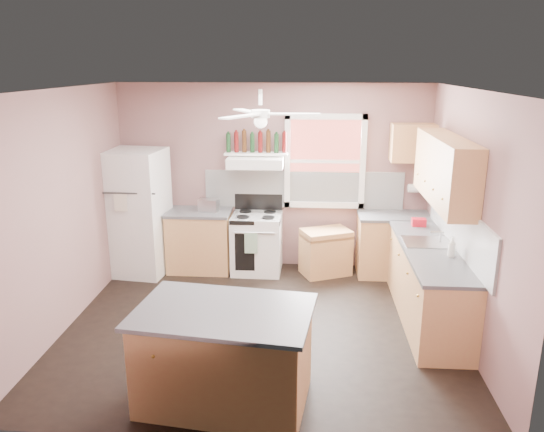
# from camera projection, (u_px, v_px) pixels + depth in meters

# --- Properties ---
(floor) EXTENTS (4.50, 4.50, 0.00)m
(floor) POSITION_uv_depth(u_px,v_px,m) (262.00, 325.00, 6.22)
(floor) COLOR black
(floor) RESTS_ON ground
(ceiling) EXTENTS (4.50, 4.50, 0.00)m
(ceiling) POSITION_uv_depth(u_px,v_px,m) (260.00, 89.00, 5.48)
(ceiling) COLOR white
(ceiling) RESTS_ON ground
(wall_back) EXTENTS (4.50, 0.05, 2.70)m
(wall_back) POSITION_uv_depth(u_px,v_px,m) (273.00, 177.00, 7.79)
(wall_back) COLOR #7F5A57
(wall_back) RESTS_ON ground
(wall_right) EXTENTS (0.05, 4.00, 2.70)m
(wall_right) POSITION_uv_depth(u_px,v_px,m) (471.00, 219.00, 5.70)
(wall_right) COLOR #7F5A57
(wall_right) RESTS_ON ground
(wall_left) EXTENTS (0.05, 4.00, 2.70)m
(wall_left) POSITION_uv_depth(u_px,v_px,m) (61.00, 211.00, 6.00)
(wall_left) COLOR #7F5A57
(wall_left) RESTS_ON ground
(backsplash_back) EXTENTS (2.90, 0.03, 0.55)m
(backsplash_back) POSITION_uv_depth(u_px,v_px,m) (304.00, 190.00, 7.77)
(backsplash_back) COLOR white
(backsplash_back) RESTS_ON wall_back
(backsplash_right) EXTENTS (0.03, 2.60, 0.55)m
(backsplash_right) POSITION_uv_depth(u_px,v_px,m) (459.00, 226.00, 6.04)
(backsplash_right) COLOR white
(backsplash_right) RESTS_ON wall_right
(window_view) EXTENTS (1.00, 0.02, 1.20)m
(window_view) POSITION_uv_depth(u_px,v_px,m) (325.00, 161.00, 7.63)
(window_view) COLOR brown
(window_view) RESTS_ON wall_back
(window_frame) EXTENTS (1.16, 0.07, 1.36)m
(window_frame) POSITION_uv_depth(u_px,v_px,m) (325.00, 162.00, 7.61)
(window_frame) COLOR white
(window_frame) RESTS_ON wall_back
(refrigerator) EXTENTS (0.85, 0.83, 1.81)m
(refrigerator) POSITION_uv_depth(u_px,v_px,m) (138.00, 213.00, 7.58)
(refrigerator) COLOR white
(refrigerator) RESTS_ON floor
(base_cabinet_left) EXTENTS (0.90, 0.60, 0.86)m
(base_cabinet_left) POSITION_uv_depth(u_px,v_px,m) (200.00, 242.00, 7.80)
(base_cabinet_left) COLOR #BB7D4E
(base_cabinet_left) RESTS_ON floor
(counter_left) EXTENTS (0.92, 0.62, 0.04)m
(counter_left) POSITION_uv_depth(u_px,v_px,m) (199.00, 212.00, 7.68)
(counter_left) COLOR #47474A
(counter_left) RESTS_ON base_cabinet_left
(toaster) EXTENTS (0.30, 0.21, 0.18)m
(toaster) POSITION_uv_depth(u_px,v_px,m) (209.00, 205.00, 7.64)
(toaster) COLOR silver
(toaster) RESTS_ON counter_left
(stove) EXTENTS (0.72, 0.66, 0.86)m
(stove) POSITION_uv_depth(u_px,v_px,m) (257.00, 243.00, 7.74)
(stove) COLOR white
(stove) RESTS_ON floor
(range_hood) EXTENTS (0.78, 0.50, 0.14)m
(range_hood) POSITION_uv_depth(u_px,v_px,m) (256.00, 162.00, 7.47)
(range_hood) COLOR white
(range_hood) RESTS_ON wall_back
(bottle_shelf) EXTENTS (0.90, 0.26, 0.03)m
(bottle_shelf) POSITION_uv_depth(u_px,v_px,m) (256.00, 154.00, 7.55)
(bottle_shelf) COLOR white
(bottle_shelf) RESTS_ON range_hood
(cart) EXTENTS (0.79, 0.67, 0.67)m
(cart) POSITION_uv_depth(u_px,v_px,m) (326.00, 252.00, 7.66)
(cart) COLOR #BB7D4E
(cart) RESTS_ON floor
(base_cabinet_corner) EXTENTS (1.00, 0.60, 0.86)m
(base_cabinet_corner) POSITION_uv_depth(u_px,v_px,m) (393.00, 246.00, 7.62)
(base_cabinet_corner) COLOR #BB7D4E
(base_cabinet_corner) RESTS_ON floor
(base_cabinet_right) EXTENTS (0.60, 2.20, 0.86)m
(base_cabinet_right) POSITION_uv_depth(u_px,v_px,m) (428.00, 285.00, 6.26)
(base_cabinet_right) COLOR #BB7D4E
(base_cabinet_right) RESTS_ON floor
(counter_corner) EXTENTS (1.02, 0.62, 0.04)m
(counter_corner) POSITION_uv_depth(u_px,v_px,m) (395.00, 216.00, 7.50)
(counter_corner) COLOR #47474A
(counter_corner) RESTS_ON base_cabinet_corner
(counter_right) EXTENTS (0.62, 2.22, 0.04)m
(counter_right) POSITION_uv_depth(u_px,v_px,m) (430.00, 250.00, 6.14)
(counter_right) COLOR #47474A
(counter_right) RESTS_ON base_cabinet_right
(sink) EXTENTS (0.55, 0.45, 0.03)m
(sink) POSITION_uv_depth(u_px,v_px,m) (427.00, 243.00, 6.33)
(sink) COLOR silver
(sink) RESTS_ON counter_right
(faucet) EXTENTS (0.03, 0.03, 0.14)m
(faucet) POSITION_uv_depth(u_px,v_px,m) (441.00, 237.00, 6.30)
(faucet) COLOR silver
(faucet) RESTS_ON sink
(upper_cabinet_right) EXTENTS (0.33, 1.80, 0.76)m
(upper_cabinet_right) POSITION_uv_depth(u_px,v_px,m) (445.00, 170.00, 6.07)
(upper_cabinet_right) COLOR #BB7D4E
(upper_cabinet_right) RESTS_ON wall_right
(upper_cabinet_corner) EXTENTS (0.60, 0.33, 0.52)m
(upper_cabinet_corner) POSITION_uv_depth(u_px,v_px,m) (413.00, 143.00, 7.32)
(upper_cabinet_corner) COLOR #BB7D4E
(upper_cabinet_corner) RESTS_ON wall_back
(paper_towel) EXTENTS (0.26, 0.12, 0.12)m
(paper_towel) POSITION_uv_depth(u_px,v_px,m) (418.00, 188.00, 7.52)
(paper_towel) COLOR white
(paper_towel) RESTS_ON wall_back
(island) EXTENTS (1.55, 1.09, 0.86)m
(island) POSITION_uv_depth(u_px,v_px,m) (225.00, 358.00, 4.73)
(island) COLOR #BB7D4E
(island) RESTS_ON floor
(island_top) EXTENTS (1.65, 1.19, 0.04)m
(island_top) POSITION_uv_depth(u_px,v_px,m) (223.00, 312.00, 4.60)
(island_top) COLOR #47474A
(island_top) RESTS_ON island
(ceiling_fan_hub) EXTENTS (0.20, 0.20, 0.08)m
(ceiling_fan_hub) POSITION_uv_depth(u_px,v_px,m) (261.00, 114.00, 5.54)
(ceiling_fan_hub) COLOR white
(ceiling_fan_hub) RESTS_ON ceiling
(soap_bottle) EXTENTS (0.11, 0.11, 0.23)m
(soap_bottle) POSITION_uv_depth(u_px,v_px,m) (452.00, 247.00, 5.82)
(soap_bottle) COLOR silver
(soap_bottle) RESTS_ON counter_right
(red_caddy) EXTENTS (0.19, 0.13, 0.10)m
(red_caddy) POSITION_uv_depth(u_px,v_px,m) (419.00, 222.00, 6.95)
(red_caddy) COLOR red
(red_caddy) RESTS_ON counter_right
(wine_bottles) EXTENTS (0.86, 0.06, 0.31)m
(wine_bottles) POSITION_uv_depth(u_px,v_px,m) (256.00, 142.00, 7.51)
(wine_bottles) COLOR #143819
(wine_bottles) RESTS_ON bottle_shelf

